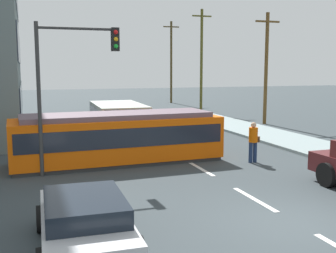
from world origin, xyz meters
TOP-DOWN VIEW (x-y plane):
  - ground_plane at (0.00, 10.00)m, footprint 120.00×120.00m
  - lane_stripe_1 at (0.00, 2.00)m, footprint 0.16×2.40m
  - lane_stripe_2 at (0.00, 6.00)m, footprint 0.16×2.40m
  - lane_stripe_3 at (0.00, 14.16)m, footprint 0.16×2.40m
  - lane_stripe_4 at (0.00, 20.16)m, footprint 0.16×2.40m
  - streetcar_tram at (-2.77, 8.16)m, footprint 8.50×2.78m
  - city_bus at (-1.53, 13.79)m, footprint 2.69×5.14m
  - pedestrian_crossing at (2.46, 6.32)m, footprint 0.49×0.36m
  - parked_sedan_near at (-5.21, 0.16)m, footprint 2.06×4.14m
  - traffic_light_mast at (-4.71, 6.80)m, footprint 2.94×0.33m
  - utility_pole_mid at (9.40, 16.64)m, footprint 1.80×0.24m
  - utility_pole_far at (8.70, 26.16)m, footprint 1.80×0.24m
  - utility_pole_distant at (9.21, 35.75)m, footprint 1.80×0.24m

SIDE VIEW (x-z plane):
  - ground_plane at x=0.00m, z-range 0.00..0.00m
  - lane_stripe_1 at x=0.00m, z-range 0.00..0.01m
  - lane_stripe_2 at x=0.00m, z-range 0.00..0.01m
  - lane_stripe_3 at x=0.00m, z-range 0.00..0.01m
  - lane_stripe_4 at x=0.00m, z-range 0.00..0.01m
  - parked_sedan_near at x=-5.21m, z-range 0.03..1.22m
  - pedestrian_crossing at x=2.46m, z-range 0.11..1.78m
  - streetcar_tram at x=-2.77m, z-range 0.04..2.08m
  - city_bus at x=-1.53m, z-range 0.13..2.06m
  - traffic_light_mast at x=-4.71m, z-range 1.07..6.50m
  - utility_pole_mid at x=9.40m, z-range 0.18..7.74m
  - utility_pole_distant at x=9.21m, z-range 0.19..9.12m
  - utility_pole_far at x=8.70m, z-range 0.19..9.16m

